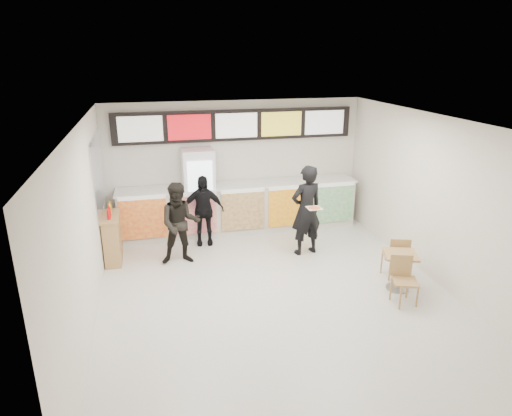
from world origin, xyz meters
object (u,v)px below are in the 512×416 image
object	(u,v)px
customer_mid	(203,210)
service_counter	(240,207)
condiment_ledge	(112,238)
customer_main	(306,210)
cafe_table	(400,265)
drinks_fridge	(199,193)
customer_left	(180,224)

from	to	relation	value
customer_mid	service_counter	bearing A→B (deg)	37.55
service_counter	condiment_ledge	size ratio (longest dim) A/B	4.80
customer_main	cafe_table	distance (m)	2.21
drinks_fridge	condiment_ledge	xyz separation A→B (m)	(-1.89, -1.05, -0.50)
drinks_fridge	customer_left	xyz separation A→B (m)	(-0.55, -1.46, -0.17)
condiment_ledge	customer_main	bearing A→B (deg)	-7.89
service_counter	customer_main	bearing A→B (deg)	-55.74
customer_left	customer_mid	bearing A→B (deg)	59.88
cafe_table	service_counter	bearing A→B (deg)	141.71
drinks_fridge	customer_main	bearing A→B (deg)	-38.42
customer_left	condiment_ledge	size ratio (longest dim) A/B	1.43
service_counter	drinks_fridge	size ratio (longest dim) A/B	2.78
customer_left	customer_mid	world-z (taller)	customer_left
customer_main	customer_left	size ratio (longest dim) A/B	1.14
drinks_fridge	customer_mid	xyz separation A→B (m)	(0.00, -0.60, -0.22)
customer_mid	cafe_table	distance (m)	4.23
customer_main	condiment_ledge	distance (m)	3.96
service_counter	condiment_ledge	bearing A→B (deg)	-159.79
service_counter	drinks_fridge	xyz separation A→B (m)	(-0.93, 0.02, 0.43)
service_counter	drinks_fridge	distance (m)	1.03
customer_left	customer_main	bearing A→B (deg)	-0.37
customer_mid	condiment_ledge	bearing A→B (deg)	-160.89
drinks_fridge	customer_main	size ratio (longest dim) A/B	1.05
customer_left	customer_mid	size ratio (longest dim) A/B	1.07
customer_mid	condiment_ledge	distance (m)	1.96
customer_main	cafe_table	bearing A→B (deg)	108.46
service_counter	customer_main	distance (m)	1.95
customer_left	customer_mid	xyz separation A→B (m)	(0.55, 0.86, -0.05)
cafe_table	customer_mid	bearing A→B (deg)	156.81
drinks_fridge	cafe_table	size ratio (longest dim) A/B	1.38
drinks_fridge	condiment_ledge	world-z (taller)	drinks_fridge
customer_main	customer_left	distance (m)	2.57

